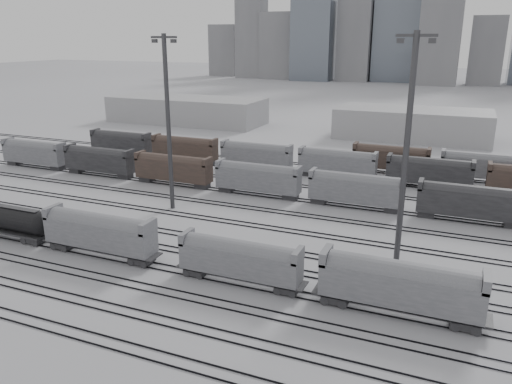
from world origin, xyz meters
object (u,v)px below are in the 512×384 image
at_px(light_mast_c, 406,148).
at_px(hopper_car_a, 99,231).
at_px(hopper_car_b, 240,258).
at_px(hopper_car_c, 400,283).

bearing_deg(light_mast_c, hopper_car_a, -161.19).
relative_size(hopper_car_a, hopper_car_b, 1.09).
bearing_deg(hopper_car_c, hopper_car_a, 180.00).
bearing_deg(hopper_car_c, hopper_car_b, 180.00).
height_order(hopper_car_a, hopper_car_b, hopper_car_a).
bearing_deg(hopper_car_b, light_mast_c, 37.38).
height_order(hopper_car_a, light_mast_c, light_mast_c).
bearing_deg(hopper_car_b, hopper_car_a, 180.00).
distance_m(hopper_car_a, hopper_car_b, 19.16).
relative_size(hopper_car_c, light_mast_c, 0.58).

